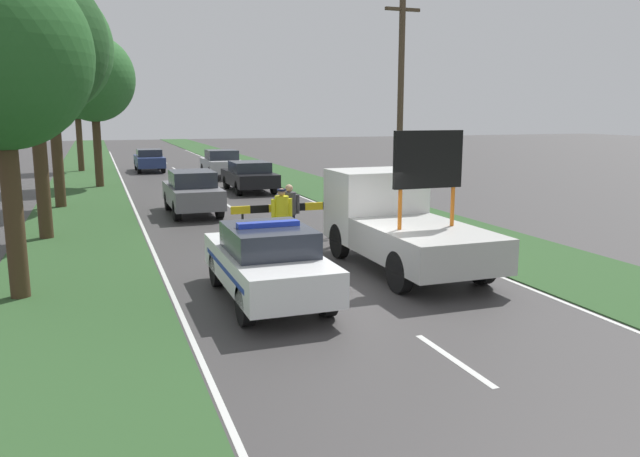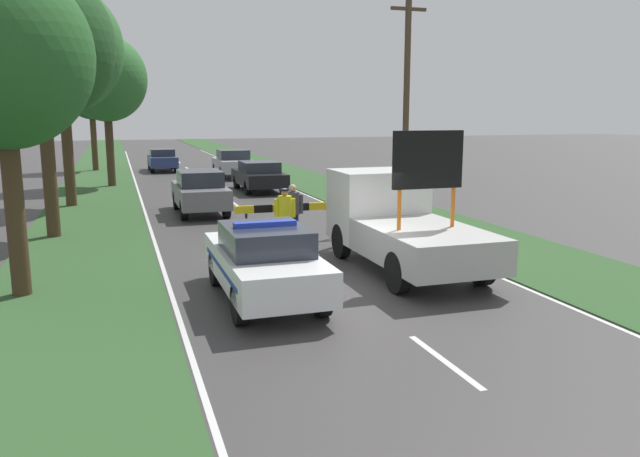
% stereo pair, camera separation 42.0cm
% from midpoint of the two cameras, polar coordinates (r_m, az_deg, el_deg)
% --- Properties ---
extents(ground_plane, '(160.00, 160.00, 0.00)m').
position_cam_midpoint_polar(ground_plane, '(13.78, 3.26, -5.39)').
color(ground_plane, '#3D3A3A').
extents(lane_markings, '(7.50, 70.33, 0.01)m').
position_cam_midpoint_polar(lane_markings, '(30.53, -8.83, 3.32)').
color(lane_markings, silver).
rests_on(lane_markings, ground).
extents(grass_verge_left, '(3.70, 120.00, 0.03)m').
position_cam_midpoint_polar(grass_verge_left, '(32.56, -19.41, 3.31)').
color(grass_verge_left, '#2D5128').
rests_on(grass_verge_left, ground).
extents(grass_verge_right, '(3.70, 120.00, 0.03)m').
position_cam_midpoint_polar(grass_verge_right, '(34.21, -0.11, 4.23)').
color(grass_verge_right, '#2D5128').
rests_on(grass_verge_right, ground).
extents(police_car, '(1.80, 4.54, 1.65)m').
position_cam_midpoint_polar(police_car, '(12.71, -4.17, -3.00)').
color(police_car, white).
rests_on(police_car, ground).
extents(work_truck, '(2.28, 5.48, 3.40)m').
position_cam_midpoint_polar(work_truck, '(15.54, 7.95, 0.59)').
color(work_truck, white).
rests_on(work_truck, ground).
extents(road_barrier, '(3.36, 0.08, 1.12)m').
position_cam_midpoint_polar(road_barrier, '(18.52, -2.04, 1.71)').
color(road_barrier, black).
rests_on(road_barrier, ground).
extents(police_officer, '(0.61, 0.39, 1.70)m').
position_cam_midpoint_polar(police_officer, '(17.57, -2.55, 1.47)').
color(police_officer, '#191E38').
rests_on(police_officer, ground).
extents(pedestrian_civilian, '(0.63, 0.40, 1.75)m').
position_cam_midpoint_polar(pedestrian_civilian, '(18.08, -1.85, 1.78)').
color(pedestrian_civilian, '#191E38').
rests_on(pedestrian_civilian, ground).
extents(traffic_cone_near_police, '(0.39, 0.39, 0.54)m').
position_cam_midpoint_polar(traffic_cone_near_police, '(15.37, 0.39, -2.67)').
color(traffic_cone_near_police, black).
rests_on(traffic_cone_near_police, ground).
extents(traffic_cone_centre_front, '(0.40, 0.40, 0.56)m').
position_cam_midpoint_polar(traffic_cone_centre_front, '(18.65, 7.48, -0.38)').
color(traffic_cone_centre_front, black).
rests_on(traffic_cone_centre_front, ground).
extents(queued_car_suv_grey, '(1.76, 4.33, 1.64)m').
position_cam_midpoint_polar(queued_car_suv_grey, '(24.00, -10.42, 3.35)').
color(queued_car_suv_grey, slate).
rests_on(queued_car_suv_grey, ground).
extents(queued_car_sedan_black, '(1.94, 4.44, 1.45)m').
position_cam_midpoint_polar(queued_car_sedan_black, '(30.63, -5.20, 4.84)').
color(queued_car_sedan_black, black).
rests_on(queued_car_sedan_black, ground).
extents(queued_car_sedan_silver, '(1.91, 4.04, 1.64)m').
position_cam_midpoint_polar(queued_car_sedan_silver, '(37.23, -7.64, 5.94)').
color(queued_car_sedan_silver, '#B2B2B7').
rests_on(queued_car_sedan_silver, ground).
extents(queued_car_hatch_blue, '(1.71, 4.23, 1.45)m').
position_cam_midpoint_polar(queued_car_hatch_blue, '(42.37, -13.95, 6.15)').
color(queued_car_hatch_blue, navy).
rests_on(queued_car_hatch_blue, ground).
extents(roadside_tree_near_left, '(3.53, 3.53, 6.75)m').
position_cam_midpoint_polar(roadside_tree_near_left, '(14.02, -26.36, 13.91)').
color(roadside_tree_near_left, '#42301E').
rests_on(roadside_tree_near_left, ground).
extents(roadside_tree_near_right, '(4.11, 4.11, 7.64)m').
position_cam_midpoint_polar(roadside_tree_near_right, '(34.12, -18.66, 12.81)').
color(roadside_tree_near_right, '#42301E').
rests_on(roadside_tree_near_right, ground).
extents(roadside_tree_mid_left, '(4.82, 4.82, 8.82)m').
position_cam_midpoint_polar(roadside_tree_mid_left, '(27.32, -22.24, 15.01)').
color(roadside_tree_mid_left, '#42301E').
rests_on(roadside_tree_mid_left, ground).
extents(roadside_tree_mid_right, '(3.37, 3.37, 6.89)m').
position_cam_midpoint_polar(roadside_tree_mid_right, '(43.77, -19.96, 11.62)').
color(roadside_tree_mid_right, '#42301E').
rests_on(roadside_tree_mid_right, ground).
extents(roadside_tree_far_left, '(4.30, 4.30, 8.03)m').
position_cam_midpoint_polar(roadside_tree_far_left, '(20.58, -23.75, 15.16)').
color(roadside_tree_far_left, '#42301E').
rests_on(roadside_tree_far_left, ground).
extents(utility_pole, '(1.20, 0.20, 7.76)m').
position_cam_midpoint_polar(utility_pole, '(20.71, 8.47, 11.04)').
color(utility_pole, '#473828').
rests_on(utility_pole, ground).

